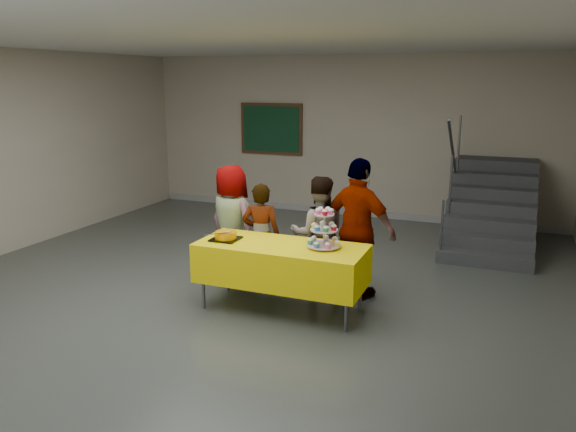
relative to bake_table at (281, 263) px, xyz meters
name	(u,v)px	position (x,y,z in m)	size (l,w,h in m)	color
room_shell	(215,120)	(-0.66, -0.23, 1.57)	(10.00, 10.04, 3.02)	#4C514C
bake_table	(281,263)	(0.00, 0.00, 0.00)	(1.88, 0.78, 0.77)	#595960
cupcake_stand	(324,231)	(0.47, 0.07, 0.40)	(0.38, 0.38, 0.44)	silver
bear_cake	(226,235)	(-0.66, -0.06, 0.27)	(0.32, 0.36, 0.12)	black
schoolchild_a	(232,223)	(-0.99, 0.71, 0.20)	(0.73, 0.48, 1.50)	slate
schoolchild_b	(261,236)	(-0.51, 0.59, 0.11)	(0.48, 0.32, 1.32)	slate
schoolchild_c	(318,234)	(0.17, 0.77, 0.16)	(0.69, 0.54, 1.42)	slate
schoolchild_d	(359,229)	(0.69, 0.70, 0.28)	(0.98, 0.41, 1.68)	slate
staircase	(491,211)	(2.04, 3.88, -0.07)	(1.30, 2.40, 2.04)	#424447
noticeboard	(271,129)	(-2.18, 4.71, 1.04)	(1.30, 0.05, 1.00)	#472B16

